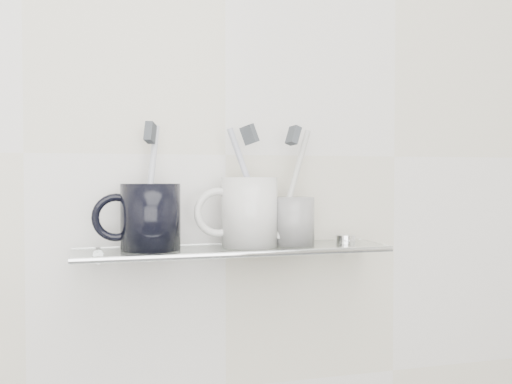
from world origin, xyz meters
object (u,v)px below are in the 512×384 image
object	(u,v)px
mug_center	(249,212)
mug_right	(293,221)
mug_left	(151,217)
shelf_glass	(234,250)

from	to	relation	value
mug_center	mug_right	xyz separation A→B (m)	(0.07, 0.00, -0.02)
mug_left	mug_right	world-z (taller)	mug_left
shelf_glass	mug_left	distance (m)	0.14
shelf_glass	mug_right	xyz separation A→B (m)	(0.10, 0.00, 0.04)
shelf_glass	mug_right	bearing A→B (deg)	2.81
mug_left	shelf_glass	bearing A→B (deg)	-24.26
mug_right	mug_left	bearing A→B (deg)	-165.62
mug_center	shelf_glass	bearing A→B (deg)	-160.78
shelf_glass	mug_right	world-z (taller)	mug_right
shelf_glass	mug_center	bearing A→B (deg)	10.57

